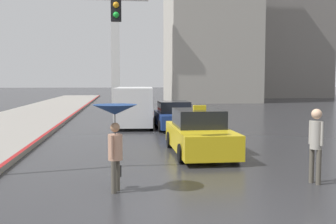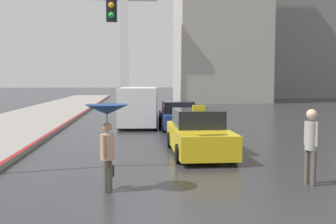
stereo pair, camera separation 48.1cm
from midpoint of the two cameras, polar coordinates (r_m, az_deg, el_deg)
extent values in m
plane|color=#2D2D30|center=(7.49, 2.02, -15.33)|extent=(300.00, 300.00, 0.00)
cube|color=gold|center=(13.74, 3.57, -3.83)|extent=(1.80, 4.62, 0.77)
cube|color=black|center=(13.89, 3.41, -0.88)|extent=(1.58, 2.08, 0.61)
cylinder|color=black|center=(12.60, 8.62, -5.78)|extent=(0.20, 0.60, 0.60)
cylinder|color=black|center=(12.25, 0.85, -6.02)|extent=(0.20, 0.60, 0.60)
cylinder|color=black|center=(15.34, 5.72, -3.91)|extent=(0.20, 0.60, 0.60)
cylinder|color=black|center=(15.06, -0.65, -4.04)|extent=(0.20, 0.60, 0.60)
cube|color=yellow|center=(13.63, 3.59, 0.65)|extent=(0.44, 0.16, 0.16)
cube|color=navy|center=(20.85, 0.26, -1.07)|extent=(1.80, 4.02, 0.70)
cube|color=black|center=(21.00, 0.19, 0.74)|extent=(1.58, 1.81, 0.60)
cylinder|color=black|center=(19.78, 3.18, -2.00)|extent=(0.20, 0.60, 0.60)
cylinder|color=black|center=(19.55, -1.76, -2.07)|extent=(0.20, 0.60, 0.60)
cylinder|color=black|center=(22.22, 2.04, -1.28)|extent=(0.20, 0.60, 0.60)
cylinder|color=black|center=(22.02, -2.36, -1.33)|extent=(0.20, 0.60, 0.60)
cube|color=silver|center=(22.22, -5.52, 0.96)|extent=(2.34, 5.28, 2.01)
cube|color=black|center=(22.20, -5.52, 1.87)|extent=(2.33, 4.87, 0.52)
cube|color=red|center=(22.24, -5.51, 0.30)|extent=(2.35, 5.07, 0.14)
cylinder|color=black|center=(20.73, -3.04, -1.65)|extent=(0.24, 0.64, 0.63)
cylinder|color=black|center=(20.81, -8.28, -1.67)|extent=(0.24, 0.64, 0.63)
cylinder|color=black|center=(23.81, -3.07, -0.86)|extent=(0.24, 0.64, 0.63)
cylinder|color=black|center=(23.88, -7.63, -0.87)|extent=(0.24, 0.64, 0.63)
cylinder|color=#4C473D|center=(9.11, -9.40, -9.31)|extent=(0.16, 0.16, 0.74)
cylinder|color=#4C473D|center=(9.31, -8.85, -9.01)|extent=(0.16, 0.16, 0.74)
cylinder|color=tan|center=(9.08, -9.18, -5.06)|extent=(0.42, 0.42, 0.59)
sphere|color=#997051|center=(9.01, -9.21, -2.22)|extent=(0.22, 0.22, 0.22)
cylinder|color=tan|center=(8.89, -9.70, -4.98)|extent=(0.09, 0.09, 0.50)
cylinder|color=tan|center=(9.25, -8.68, -4.59)|extent=(0.09, 0.09, 0.50)
cone|color=navy|center=(8.98, -9.24, 0.34)|extent=(1.01, 1.01, 0.23)
cylinder|color=black|center=(9.01, -9.22, -1.76)|extent=(0.02, 0.02, 0.66)
cube|color=#262628|center=(9.48, -8.72, -8.53)|extent=(0.16, 0.20, 0.28)
cylinder|color=#4C473D|center=(10.43, 18.88, -7.37)|extent=(0.15, 0.15, 0.87)
cylinder|color=#4C473D|center=(10.29, 19.77, -7.56)|extent=(0.15, 0.15, 0.87)
cylinder|color=gray|center=(10.23, 19.44, -3.19)|extent=(0.37, 0.37, 0.69)
sphere|color=#DBAD89|center=(10.18, 19.51, -0.27)|extent=(0.25, 0.25, 0.25)
cylinder|color=gray|center=(10.35, 18.71, -2.79)|extent=(0.09, 0.09, 0.59)
cylinder|color=gray|center=(10.10, 20.20, -3.01)|extent=(0.09, 0.09, 0.59)
cube|color=black|center=(11.01, -8.84, 14.97)|extent=(0.28, 0.28, 0.80)
sphere|color=orange|center=(10.85, -8.87, 15.12)|extent=(0.16, 0.16, 0.16)
sphere|color=green|center=(10.80, -8.85, 13.76)|extent=(0.16, 0.16, 0.16)
cube|color=white|center=(42.34, -8.00, 11.80)|extent=(0.90, 0.90, 15.88)
camera|label=1|loc=(0.24, -90.95, -0.08)|focal=42.00mm
camera|label=2|loc=(0.24, 89.05, 0.08)|focal=42.00mm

